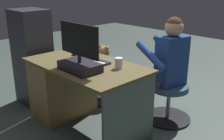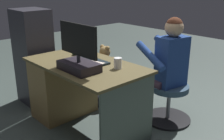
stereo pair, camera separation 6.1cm
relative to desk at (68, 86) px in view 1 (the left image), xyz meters
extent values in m
plane|color=#45534E|center=(-0.33, -0.33, -0.39)|extent=(10.00, 10.00, 0.00)
cube|color=brown|center=(-0.33, 0.00, 0.32)|extent=(1.28, 0.73, 0.03)
cube|color=olive|center=(0.10, 0.00, -0.04)|extent=(0.41, 0.67, 0.70)
cube|color=#49574D|center=(-0.95, 0.00, -0.04)|extent=(0.02, 0.66, 0.70)
cube|color=black|center=(-0.46, 0.17, 0.37)|extent=(0.39, 0.25, 0.08)
cylinder|color=#333338|center=(-0.46, 0.17, 0.45)|extent=(0.04, 0.04, 0.07)
cube|color=black|center=(-0.46, 0.17, 0.63)|extent=(0.52, 0.02, 0.29)
cube|color=black|center=(-0.46, 0.15, 0.63)|extent=(0.48, 0.00, 0.26)
cube|color=black|center=(-0.31, -0.11, 0.34)|extent=(0.42, 0.14, 0.02)
ellipsoid|color=#1F2E20|center=(0.00, -0.12, 0.35)|extent=(0.06, 0.10, 0.04)
cylinder|color=white|center=(-0.66, -0.14, 0.39)|extent=(0.07, 0.07, 0.10)
cube|color=black|center=(-0.24, -0.02, 0.34)|extent=(0.07, 0.16, 0.02)
cube|color=beige|center=(-0.44, 0.06, 0.35)|extent=(0.29, 0.35, 0.02)
cylinder|color=black|center=(0.07, -0.61, -0.37)|extent=(0.53, 0.53, 0.03)
cylinder|color=gray|center=(0.07, -0.61, -0.19)|extent=(0.04, 0.04, 0.34)
cylinder|color=maroon|center=(0.07, -0.61, 0.01)|extent=(0.40, 0.40, 0.06)
ellipsoid|color=#9D7C47|center=(0.07, -0.61, 0.13)|extent=(0.17, 0.14, 0.17)
sphere|color=#9D7C47|center=(0.07, -0.61, 0.27)|extent=(0.14, 0.14, 0.14)
sphere|color=beige|center=(0.07, -0.68, 0.26)|extent=(0.05, 0.05, 0.05)
sphere|color=#9D7C47|center=(0.02, -0.61, 0.32)|extent=(0.06, 0.06, 0.06)
sphere|color=#9D7C47|center=(0.12, -0.61, 0.32)|extent=(0.06, 0.06, 0.06)
cylinder|color=#9D7C47|center=(-0.01, -0.65, 0.16)|extent=(0.05, 0.13, 0.09)
cylinder|color=#9D7C47|center=(0.15, -0.65, 0.16)|extent=(0.05, 0.13, 0.09)
cylinder|color=#9D7C47|center=(0.03, -0.71, 0.07)|extent=(0.06, 0.10, 0.06)
cylinder|color=#9D7C47|center=(0.11, -0.71, 0.07)|extent=(0.06, 0.10, 0.06)
cylinder|color=black|center=(-0.83, -0.78, -0.37)|extent=(0.52, 0.52, 0.03)
cylinder|color=gray|center=(-0.83, -0.78, -0.19)|extent=(0.04, 0.04, 0.34)
cylinder|color=#36526A|center=(-0.83, -0.78, 0.01)|extent=(0.42, 0.42, 0.06)
cube|color=navy|center=(-0.83, -0.78, 0.31)|extent=(0.25, 0.35, 0.54)
sphere|color=tan|center=(-0.83, -0.78, 0.67)|extent=(0.19, 0.19, 0.19)
sphere|color=#562D1C|center=(-0.83, -0.78, 0.69)|extent=(0.18, 0.18, 0.18)
cylinder|color=navy|center=(-0.72, -0.55, 0.39)|extent=(0.43, 0.15, 0.25)
cylinder|color=navy|center=(-0.65, -0.94, 0.39)|extent=(0.43, 0.15, 0.25)
cylinder|color=#433141|center=(-0.67, -0.66, 0.06)|extent=(0.37, 0.17, 0.11)
cylinder|color=#433141|center=(-0.49, -0.63, -0.17)|extent=(0.10, 0.10, 0.43)
cylinder|color=#433141|center=(-0.64, -0.83, 0.06)|extent=(0.37, 0.17, 0.11)
cylinder|color=#433141|center=(-0.46, -0.80, -0.17)|extent=(0.10, 0.10, 0.43)
cube|color=#2D2C33|center=(0.64, 0.07, 0.21)|extent=(0.44, 0.36, 1.19)
camera|label=1|loc=(-2.37, 1.59, 1.15)|focal=43.01mm
camera|label=2|loc=(-2.41, 1.54, 1.15)|focal=43.01mm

